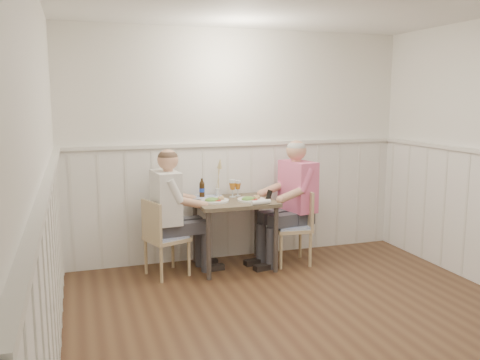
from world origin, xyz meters
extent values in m
plane|color=#492E1D|center=(0.00, 0.00, 0.00)|extent=(4.50, 4.50, 0.00)
cube|color=white|center=(0.00, 2.25, 1.30)|extent=(4.00, 0.04, 2.60)
cube|color=white|center=(-2.00, 0.00, 1.30)|extent=(0.04, 4.50, 2.60)
cube|color=white|center=(0.00, 2.23, 0.65)|extent=(3.98, 0.03, 1.30)
cube|color=white|center=(-1.99, 0.00, 0.65)|extent=(0.03, 4.48, 1.30)
cube|color=silver|center=(0.00, 2.22, 1.32)|extent=(3.98, 0.06, 0.04)
cube|color=silver|center=(-1.97, 0.00, 1.32)|extent=(0.06, 4.48, 0.04)
cube|color=#483B2E|center=(-0.19, 1.84, 0.73)|extent=(0.83, 0.70, 0.04)
cylinder|color=#3F3833|center=(-0.55, 1.54, 0.35)|extent=(0.05, 0.05, 0.71)
cylinder|color=#3F3833|center=(-0.55, 2.14, 0.35)|extent=(0.05, 0.05, 0.71)
cylinder|color=#3F3833|center=(0.18, 1.54, 0.35)|extent=(0.05, 0.05, 0.71)
cylinder|color=#3F3833|center=(0.18, 2.14, 0.35)|extent=(0.05, 0.05, 0.71)
cube|color=tan|center=(0.45, 1.76, 0.40)|extent=(0.43, 0.43, 0.04)
cube|color=#4B69BA|center=(0.45, 1.76, 0.43)|extent=(0.39, 0.39, 0.03)
cube|color=tan|center=(0.63, 1.74, 0.63)|extent=(0.07, 0.39, 0.41)
cylinder|color=tan|center=(0.61, 1.58, 0.19)|extent=(0.03, 0.03, 0.38)
cylinder|color=tan|center=(0.27, 1.61, 0.19)|extent=(0.03, 0.03, 0.38)
cylinder|color=tan|center=(0.64, 1.91, 0.19)|extent=(0.03, 0.03, 0.38)
cylinder|color=tan|center=(0.30, 1.94, 0.19)|extent=(0.03, 0.03, 0.38)
cube|color=tan|center=(-0.93, 1.81, 0.39)|extent=(0.49, 0.49, 0.04)
cube|color=#4B69BA|center=(-0.93, 1.81, 0.42)|extent=(0.44, 0.44, 0.03)
cube|color=tan|center=(-1.09, 1.75, 0.61)|extent=(0.16, 0.37, 0.40)
cylinder|color=tan|center=(-1.14, 1.91, 0.19)|extent=(0.03, 0.03, 0.37)
cylinder|color=tan|center=(-0.83, 2.02, 0.19)|extent=(0.03, 0.03, 0.37)
cylinder|color=tan|center=(-1.03, 1.60, 0.19)|extent=(0.03, 0.03, 0.37)
cylinder|color=tan|center=(-0.72, 1.71, 0.19)|extent=(0.03, 0.03, 0.37)
cube|color=#3F3F47|center=(0.55, 1.84, 0.23)|extent=(0.52, 0.49, 0.46)
cube|color=#3F3F47|center=(0.35, 1.80, 0.52)|extent=(0.49, 0.45, 0.13)
cube|color=#E8627F|center=(0.55, 1.84, 0.86)|extent=(0.33, 0.49, 0.56)
sphere|color=tan|center=(0.55, 1.84, 1.26)|extent=(0.22, 0.22, 0.22)
sphere|color=#A5A5A0|center=(0.55, 1.84, 1.29)|extent=(0.21, 0.21, 0.21)
cube|color=black|center=(0.19, 1.77, 0.87)|extent=(0.03, 0.07, 0.13)
cube|color=#3F3F47|center=(-0.91, 1.85, 0.22)|extent=(0.47, 0.43, 0.44)
cube|color=#3F3F47|center=(-0.71, 1.87, 0.50)|extent=(0.44, 0.39, 0.13)
cube|color=white|center=(-0.91, 1.85, 0.83)|extent=(0.28, 0.45, 0.54)
sphere|color=tan|center=(-0.91, 1.85, 1.21)|extent=(0.22, 0.22, 0.22)
sphere|color=#4C3828|center=(-0.91, 1.85, 1.24)|extent=(0.21, 0.21, 0.21)
cylinder|color=white|center=(-0.02, 1.75, 0.76)|extent=(0.30, 0.30, 0.02)
ellipsoid|color=#3F722D|center=(-0.07, 1.72, 0.80)|extent=(0.15, 0.12, 0.06)
sphere|color=tan|center=(0.04, 1.76, 0.79)|extent=(0.04, 0.04, 0.04)
cube|color=brown|center=(0.00, 1.82, 0.78)|extent=(0.09, 0.06, 0.01)
cylinder|color=white|center=(0.06, 1.82, 0.79)|extent=(0.06, 0.06, 0.03)
cylinder|color=white|center=(-0.41, 1.82, 0.76)|extent=(0.30, 0.30, 0.02)
ellipsoid|color=#3F722D|center=(-0.45, 1.79, 0.80)|extent=(0.15, 0.12, 0.06)
sphere|color=tan|center=(-0.34, 1.84, 0.79)|extent=(0.04, 0.04, 0.04)
cylinder|color=silver|center=(-0.08, 2.04, 0.75)|extent=(0.06, 0.06, 0.01)
cylinder|color=silver|center=(-0.08, 2.04, 0.79)|extent=(0.01, 0.01, 0.08)
cone|color=#C87418|center=(-0.08, 2.04, 0.86)|extent=(0.07, 0.07, 0.07)
cylinder|color=silver|center=(-0.08, 2.04, 0.91)|extent=(0.07, 0.07, 0.03)
cylinder|color=silver|center=(-0.16, 2.00, 0.75)|extent=(0.07, 0.07, 0.01)
cylinder|color=silver|center=(-0.16, 2.00, 0.80)|extent=(0.01, 0.01, 0.09)
cone|color=#C87418|center=(-0.16, 2.00, 0.88)|extent=(0.08, 0.08, 0.08)
cylinder|color=silver|center=(-0.16, 2.00, 0.93)|extent=(0.08, 0.08, 0.03)
cylinder|color=black|center=(-0.48, 2.10, 0.83)|extent=(0.06, 0.06, 0.15)
cone|color=black|center=(-0.48, 2.10, 0.92)|extent=(0.06, 0.06, 0.04)
cylinder|color=black|center=(-0.48, 2.10, 0.95)|extent=(0.02, 0.02, 0.03)
cylinder|color=#1837AB|center=(-0.48, 2.10, 0.83)|extent=(0.06, 0.06, 0.04)
cylinder|color=white|center=(0.01, 1.53, 0.77)|extent=(0.22, 0.09, 0.05)
cylinder|color=silver|center=(-0.30, 2.09, 0.80)|extent=(0.05, 0.05, 0.09)
cylinder|color=#D9C483|center=(-0.30, 2.09, 0.96)|extent=(0.03, 0.03, 0.30)
cone|color=#D9C483|center=(-0.30, 2.09, 1.14)|extent=(0.04, 0.04, 0.10)
cube|color=#4B69BA|center=(-0.42, 2.08, 0.75)|extent=(0.38, 0.34, 0.01)
camera|label=1|loc=(-1.80, -3.28, 1.84)|focal=38.00mm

